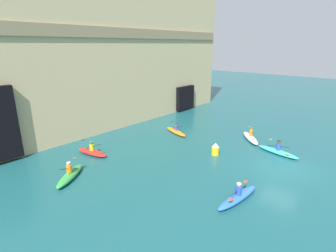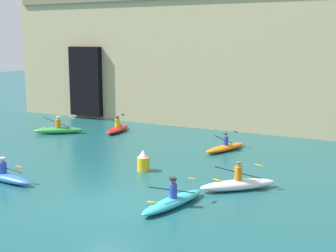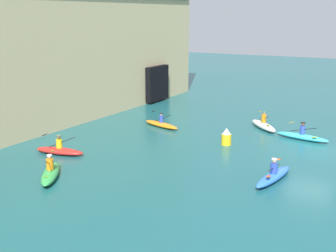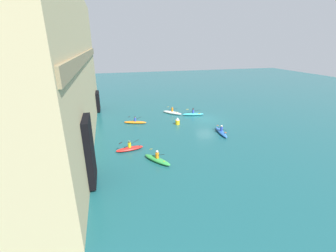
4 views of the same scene
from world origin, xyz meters
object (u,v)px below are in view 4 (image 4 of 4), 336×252
kayak_green (157,159)px  kayak_cyan (193,114)px  kayak_red (130,148)px  marker_buoy (178,121)px  kayak_white (172,112)px  kayak_orange (135,122)px  kayak_blue (221,132)px

kayak_green → kayak_cyan: (13.01, -8.69, -0.04)m
kayak_red → marker_buoy: (6.39, -7.34, 0.25)m
kayak_white → kayak_orange: 7.00m
kayak_white → kayak_orange: (-2.96, 6.34, -0.06)m
kayak_green → kayak_white: size_ratio=1.05×
marker_buoy → kayak_white: bearing=-7.6°
kayak_blue → kayak_red: size_ratio=1.18×
kayak_green → kayak_blue: bearing=-97.0°
kayak_orange → kayak_cyan: bearing=-152.6°
kayak_orange → kayak_green: bearing=111.8°
kayak_orange → marker_buoy: (-2.01, -5.68, 0.28)m
kayak_white → kayak_green: bearing=-64.9°
kayak_blue → kayak_cyan: (8.10, 0.67, -0.02)m
kayak_green → kayak_cyan: bearing=-68.5°
kayak_blue → kayak_red: kayak_red is taller
kayak_green → kayak_white: bearing=-56.1°
kayak_cyan → kayak_green: bearing=67.7°
kayak_green → kayak_orange: bearing=-31.5°
kayak_blue → kayak_white: size_ratio=1.23×
kayak_green → marker_buoy: bearing=-62.5°
kayak_cyan → kayak_white: bearing=-15.5°
kayak_orange → kayak_cyan: (1.44, -9.34, 0.02)m
kayak_red → kayak_cyan: bearing=32.3°
kayak_blue → marker_buoy: bearing=49.3°
kayak_blue → kayak_orange: kayak_blue is taller
kayak_blue → kayak_red: (-1.74, 11.67, -0.01)m
kayak_green → kayak_orange: kayak_green is taller
kayak_green → kayak_cyan: kayak_green is taller
kayak_green → kayak_red: (3.17, 2.31, -0.03)m
kayak_red → kayak_orange: 8.56m
kayak_blue → kayak_orange: 12.02m
kayak_blue → kayak_red: bearing=104.8°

